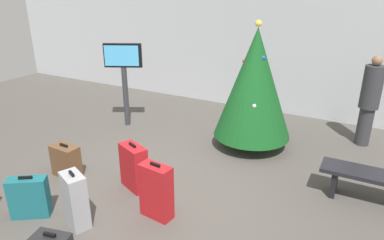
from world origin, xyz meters
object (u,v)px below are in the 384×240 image
holiday_tree (255,84)px  suitcase_4 (75,200)px  suitcase_0 (29,197)px  suitcase_3 (156,191)px  traveller_0 (370,99)px  suitcase_6 (66,161)px  flight_info_kiosk (124,70)px  suitcase_2 (134,167)px

holiday_tree → suitcase_4: size_ratio=3.04×
suitcase_0 → suitcase_4: (0.71, 0.16, 0.09)m
suitcase_3 → suitcase_4: suitcase_3 is taller
holiday_tree → traveller_0: 2.28m
suitcase_4 → suitcase_6: suitcase_4 is taller
flight_info_kiosk → suitcase_2: (1.75, -2.07, -0.91)m
suitcase_2 → suitcase_4: size_ratio=0.95×
suitcase_0 → suitcase_3: 1.75m
traveller_0 → suitcase_4: bearing=-124.9°
suitcase_0 → suitcase_3: bearing=27.8°
flight_info_kiosk → suitcase_4: size_ratio=2.30×
holiday_tree → suitcase_6: (-2.34, -2.54, -1.01)m
holiday_tree → suitcase_3: (-0.40, -2.75, -0.89)m
holiday_tree → suitcase_2: 2.72m
flight_info_kiosk → suitcase_2: flight_info_kiosk is taller
flight_info_kiosk → suitcase_0: size_ratio=2.95×
suitcase_3 → suitcase_6: (-1.94, 0.21, -0.12)m
flight_info_kiosk → suitcase_4: bearing=-62.7°
suitcase_3 → suitcase_4: 1.06m
flight_info_kiosk → suitcase_3: size_ratio=2.23×
flight_info_kiosk → suitcase_6: flight_info_kiosk is taller
suitcase_4 → traveller_0: bearing=55.1°
suitcase_4 → holiday_tree: bearing=70.1°
suitcase_4 → suitcase_6: bearing=141.9°
holiday_tree → traveller_0: (1.94, 1.15, -0.34)m
holiday_tree → suitcase_0: holiday_tree is taller
traveller_0 → suitcase_0: size_ratio=2.86×
suitcase_0 → suitcase_4: size_ratio=0.78×
suitcase_6 → flight_info_kiosk: bearing=102.9°
traveller_0 → suitcase_6: traveller_0 is taller
suitcase_2 → suitcase_6: (-1.23, -0.23, -0.09)m
suitcase_6 → suitcase_3: bearing=-6.2°
flight_info_kiosk → suitcase_3: bearing=-45.5°
traveller_0 → suitcase_0: traveller_0 is taller
suitcase_3 → suitcase_0: bearing=-152.2°
suitcase_2 → traveller_0: bearing=48.4°
suitcase_6 → holiday_tree: bearing=47.3°
traveller_0 → suitcase_0: bearing=-129.5°
suitcase_0 → holiday_tree: bearing=61.4°
suitcase_0 → suitcase_2: bearing=56.6°
traveller_0 → flight_info_kiosk: bearing=-163.9°
suitcase_4 → suitcase_6: (-1.11, 0.87, -0.11)m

